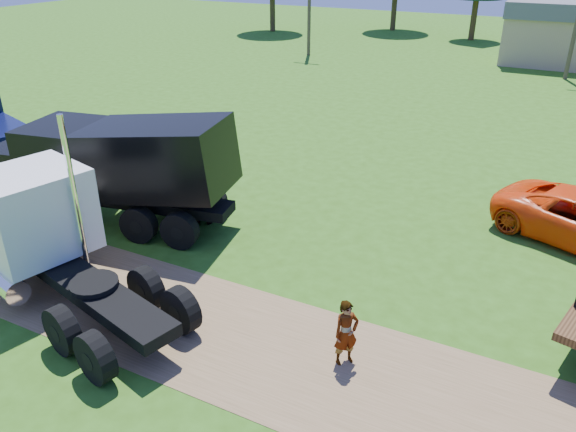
% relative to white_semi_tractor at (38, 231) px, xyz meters
% --- Properties ---
extents(ground, '(140.00, 140.00, 0.00)m').
position_rel_white_semi_tractor_xyz_m(ground, '(5.40, 0.36, -1.73)').
color(ground, '#2C5412').
rests_on(ground, ground).
extents(dirt_track, '(120.00, 4.20, 0.01)m').
position_rel_white_semi_tractor_xyz_m(dirt_track, '(5.40, 0.36, -1.72)').
color(dirt_track, brown).
rests_on(dirt_track, ground).
extents(white_semi_tractor, '(8.57, 4.62, 5.06)m').
position_rel_white_semi_tractor_xyz_m(white_semi_tractor, '(0.00, 0.00, 0.00)').
color(white_semi_tractor, black).
rests_on(white_semi_tractor, ground).
extents(black_dump_truck, '(9.08, 4.21, 3.85)m').
position_rel_white_semi_tractor_xyz_m(black_dump_truck, '(-0.96, 4.06, 0.39)').
color(black_dump_truck, black).
rests_on(black_dump_truck, ground).
extents(spectator_a, '(0.69, 0.72, 1.66)m').
position_rel_white_semi_tractor_xyz_m(spectator_a, '(8.72, 0.81, -0.90)').
color(spectator_a, '#999999').
rests_on(spectator_a, ground).
extents(spectator_b, '(1.03, 0.83, 2.00)m').
position_rel_white_semi_tractor_xyz_m(spectator_b, '(1.55, 5.34, -0.73)').
color(spectator_b, '#999999').
rests_on(spectator_b, ground).
extents(tan_shed, '(6.20, 5.40, 4.70)m').
position_rel_white_semi_tractor_xyz_m(tan_shed, '(9.40, 40.36, 0.70)').
color(tan_shed, tan).
rests_on(tan_shed, ground).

